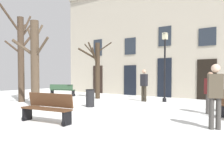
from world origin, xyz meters
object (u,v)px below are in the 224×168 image
(tree_foreground, at_px, (97,68))
(tree_center, at_px, (21,54))
(person_by_shop_door, at_px, (144,83))
(litter_bin, at_px, (90,98))
(bench_facing_shops, at_px, (62,90))
(person_crossing_plaza, at_px, (215,93))
(bench_back_to_back_left, at_px, (47,107))
(streetlamp, at_px, (165,59))
(tree_left_of_center, at_px, (35,61))
(person_strolling, at_px, (210,91))

(tree_foreground, bearing_deg, tree_center, -119.83)
(tree_center, bearing_deg, person_by_shop_door, 38.44)
(tree_center, bearing_deg, litter_bin, 9.40)
(bench_facing_shops, xyz_separation_m, person_by_shop_door, (6.19, 0.65, 0.58))
(litter_bin, height_order, person_crossing_plaza, person_crossing_plaza)
(bench_back_to_back_left, relative_size, person_crossing_plaza, 1.04)
(tree_center, xyz_separation_m, bench_facing_shops, (-0.82, 3.62, -2.22))
(streetlamp, distance_m, person_crossing_plaza, 6.75)
(bench_back_to_back_left, bearing_deg, tree_foreground, 110.68)
(tree_center, height_order, streetlamp, tree_center)
(tree_left_of_center, xyz_separation_m, tree_center, (-2.39, 0.77, 0.50))
(bench_facing_shops, relative_size, person_strolling, 1.11)
(tree_center, xyz_separation_m, person_by_shop_door, (5.37, 4.27, -1.64))
(tree_left_of_center, height_order, person_crossing_plaza, tree_left_of_center)
(tree_left_of_center, distance_m, person_strolling, 7.78)
(tree_foreground, distance_m, bench_facing_shops, 3.38)
(person_crossing_plaza, distance_m, person_strolling, 2.67)
(tree_center, relative_size, person_crossing_plaza, 2.88)
(tree_center, bearing_deg, person_strolling, 12.18)
(bench_back_to_back_left, distance_m, person_by_shop_door, 7.01)
(person_by_shop_door, bearing_deg, person_strolling, 158.70)
(tree_center, xyz_separation_m, litter_bin, (4.52, 0.75, -2.24))
(tree_center, xyz_separation_m, bench_back_to_back_left, (5.90, -2.71, -2.18))
(tree_foreground, xyz_separation_m, person_crossing_plaza, (8.14, -4.34, -0.90))
(tree_center, height_order, bench_back_to_back_left, tree_center)
(tree_left_of_center, bearing_deg, bench_facing_shops, 126.22)
(bench_back_to_back_left, relative_size, person_strolling, 1.16)
(person_by_shop_door, distance_m, person_strolling, 4.71)
(litter_bin, relative_size, person_strolling, 0.51)
(person_by_shop_door, distance_m, person_crossing_plaza, 6.87)
(person_strolling, bearing_deg, person_crossing_plaza, -125.08)
(bench_back_to_back_left, bearing_deg, person_crossing_plaza, 17.95)
(streetlamp, bearing_deg, person_strolling, -41.10)
(tree_foreground, distance_m, person_by_shop_door, 3.31)
(tree_foreground, bearing_deg, person_crossing_plaza, -28.06)
(tree_left_of_center, xyz_separation_m, streetlamp, (3.98, 5.57, 0.22))
(bench_facing_shops, bearing_deg, person_crossing_plaza, 136.61)
(tree_center, relative_size, streetlamp, 1.34)
(tree_foreground, xyz_separation_m, bench_facing_shops, (-3.03, -0.24, -1.48))
(bench_back_to_back_left, bearing_deg, person_strolling, 44.05)
(tree_center, distance_m, person_crossing_plaza, 10.49)
(person_crossing_plaza, bearing_deg, bench_facing_shops, 133.14)
(tree_center, bearing_deg, tree_foreground, 60.17)
(streetlamp, height_order, bench_back_to_back_left, streetlamp)
(streetlamp, distance_m, bench_facing_shops, 7.54)
(person_strolling, bearing_deg, person_by_shop_door, 98.99)
(tree_left_of_center, distance_m, person_by_shop_door, 5.96)
(tree_center, height_order, person_by_shop_door, tree_center)
(tree_left_of_center, distance_m, person_crossing_plaza, 8.04)
(bench_facing_shops, bearing_deg, tree_left_of_center, 102.98)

